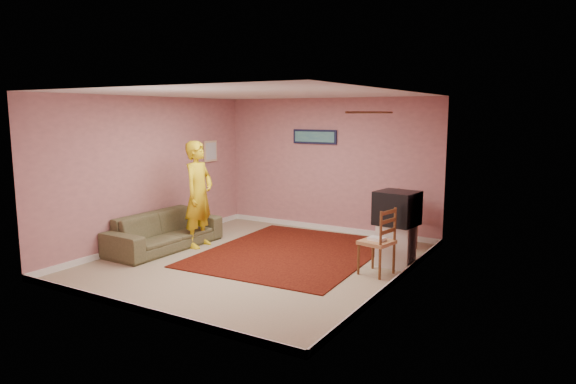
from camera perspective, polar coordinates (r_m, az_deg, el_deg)
The scene contains 26 objects.
ground at distance 8.19m, azimuth -3.37°, elevation -7.64°, with size 5.00×5.00×0.00m, color tan.
wall_back at distance 10.07m, azimuth 4.56°, elevation 2.98°, with size 4.50×0.02×2.60m, color tan.
wall_front at distance 6.04m, azimuth -16.87°, elevation -1.26°, with size 4.50×0.02×2.60m, color tan.
wall_left at distance 9.36m, azimuth -14.94°, elevation 2.27°, with size 0.02×5.00×2.60m, color tan.
wall_right at distance 6.93m, azimuth 12.16°, elevation 0.17°, with size 0.02×5.00×2.60m, color tan.
ceiling at distance 7.86m, azimuth -3.54°, elevation 10.85°, with size 4.50×5.00×0.02m, color silver.
baseboard_back at distance 10.27m, azimuth 4.45°, elevation -3.98°, with size 4.50×0.02×0.10m, color white.
baseboard_front at distance 6.38m, azimuth -16.29°, elevation -12.38°, with size 4.50×0.02×0.10m, color white.
baseboard_left at distance 9.57m, azimuth -14.60°, elevation -5.19°, with size 0.02×5.00×0.10m, color white.
baseboard_right at distance 7.22m, azimuth 11.76°, elevation -9.69°, with size 0.02×5.00×0.10m, color white.
window at distance 6.07m, azimuth 9.43°, elevation 0.48°, with size 0.01×1.10×1.50m, color black.
curtain_sheer at distance 5.97m, azimuth 8.73°, elevation -1.59°, with size 0.01×0.75×2.10m, color white.
curtain_floral at distance 6.62m, azimuth 10.89°, elevation -0.63°, with size 0.01×0.35×2.10m, color #F2E8CE.
curtain_rod at distance 6.02m, azimuth 9.24°, elevation 8.73°, with size 0.02×0.02×1.40m, color brown.
picture_back at distance 10.14m, azimuth 2.98°, elevation 6.15°, with size 0.95×0.04×0.28m.
picture_left at distance 10.49m, azimuth -8.61°, elevation 4.51°, with size 0.04×0.38×0.42m.
area_rug at distance 8.63m, azimuth 0.36°, elevation -6.71°, with size 2.62×3.28×0.02m, color black.
tv_cabinet at distance 8.03m, azimuth 11.90°, elevation -5.79°, with size 0.50×0.46×0.64m, color white.
crt_tv at distance 7.91m, azimuth 11.99°, elevation -1.75°, with size 0.66×0.61×0.51m.
chair_a at distance 8.97m, azimuth 12.48°, elevation -2.34°, with size 0.56×0.55×0.55m.
dvd_player at distance 8.98m, azimuth 12.46°, elevation -2.79°, with size 0.32×0.23×0.05m, color #A6A6AB.
blue_throw at distance 9.11m, azimuth 12.90°, elevation -0.91°, with size 0.36×0.05×0.38m, color #96B9F6.
chair_b at distance 7.49m, azimuth 9.85°, elevation -4.60°, with size 0.50×0.51×0.53m.
game_console at distance 7.51m, azimuth 9.84°, elevation -5.15°, with size 0.23×0.17×0.05m, color white.
sofa at distance 9.08m, azimuth -13.52°, elevation -4.22°, with size 2.11×0.83×0.62m, color brown.
person at distance 9.00m, azimuth -9.89°, elevation -0.25°, with size 0.67×0.44×1.84m, color gold.
Camera 1 is at (4.41, -6.50, 2.31)m, focal length 32.00 mm.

